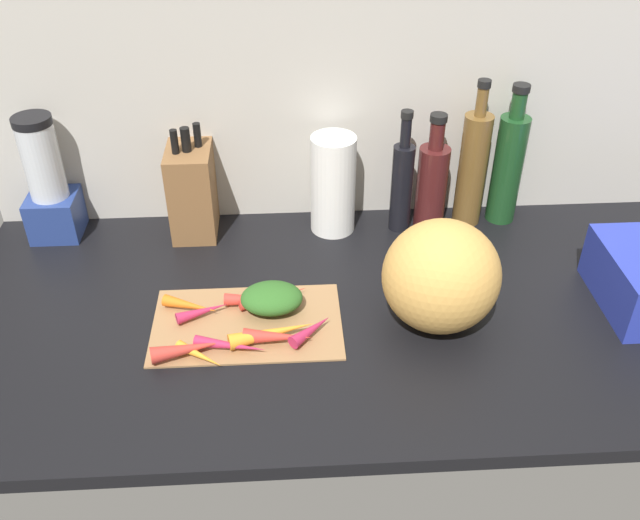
% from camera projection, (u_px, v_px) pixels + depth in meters
% --- Properties ---
extents(ground_plane, '(1.70, 0.80, 0.03)m').
position_uv_depth(ground_plane, '(368.00, 310.00, 1.45)').
color(ground_plane, black).
extents(wall_back, '(1.70, 0.03, 0.60)m').
position_uv_depth(wall_back, '(354.00, 94.00, 1.58)').
color(wall_back, '#BCB7AD').
rests_on(wall_back, ground_plane).
extents(cutting_board, '(0.37, 0.23, 0.01)m').
position_uv_depth(cutting_board, '(247.00, 323.00, 1.38)').
color(cutting_board, '#997047').
rests_on(cutting_board, ground_plane).
extents(carrot_0, '(0.14, 0.07, 0.02)m').
position_uv_depth(carrot_0, '(274.00, 297.00, 1.43)').
color(carrot_0, red).
rests_on(carrot_0, cutting_board).
extents(carrot_1, '(0.17, 0.04, 0.03)m').
position_uv_depth(carrot_1, '(265.00, 300.00, 1.41)').
color(carrot_1, red).
rests_on(carrot_1, cutting_board).
extents(carrot_2, '(0.11, 0.06, 0.02)m').
position_uv_depth(carrot_2, '(202.00, 311.00, 1.39)').
color(carrot_2, '#B2264C').
rests_on(carrot_2, cutting_board).
extents(carrot_3, '(0.17, 0.08, 0.03)m').
position_uv_depth(carrot_3, '(272.00, 333.00, 1.33)').
color(carrot_3, orange).
rests_on(carrot_3, cutting_board).
extents(carrot_4, '(0.13, 0.04, 0.03)m').
position_uv_depth(carrot_4, '(278.00, 337.00, 1.32)').
color(carrot_4, red).
rests_on(carrot_4, cutting_board).
extents(carrot_5, '(0.12, 0.07, 0.02)m').
position_uv_depth(carrot_5, '(190.00, 306.00, 1.40)').
color(carrot_5, orange).
rests_on(carrot_5, cutting_board).
extents(carrot_6, '(0.09, 0.09, 0.03)m').
position_uv_depth(carrot_6, '(311.00, 330.00, 1.34)').
color(carrot_6, '#B2264C').
rests_on(carrot_6, cutting_board).
extents(carrot_7, '(0.10, 0.08, 0.02)m').
position_uv_depth(carrot_7, '(200.00, 355.00, 1.29)').
color(carrot_7, orange).
rests_on(carrot_7, cutting_board).
extents(carrot_8, '(0.14, 0.06, 0.03)m').
position_uv_depth(carrot_8, '(188.00, 349.00, 1.29)').
color(carrot_8, red).
rests_on(carrot_8, cutting_board).
extents(carrot_9, '(0.14, 0.06, 0.02)m').
position_uv_depth(carrot_9, '(230.00, 345.00, 1.31)').
color(carrot_9, '#B2264C').
rests_on(carrot_9, cutting_board).
extents(carrot_greens_pile, '(0.13, 0.10, 0.05)m').
position_uv_depth(carrot_greens_pile, '(272.00, 298.00, 1.40)').
color(carrot_greens_pile, '#2D6023').
rests_on(carrot_greens_pile, cutting_board).
extents(winter_squash, '(0.23, 0.21, 0.23)m').
position_uv_depth(winter_squash, '(441.00, 276.00, 1.33)').
color(winter_squash, gold).
rests_on(winter_squash, ground_plane).
extents(knife_block, '(0.10, 0.14, 0.27)m').
position_uv_depth(knife_block, '(192.00, 190.00, 1.60)').
color(knife_block, brown).
rests_on(knife_block, ground_plane).
extents(blender_appliance, '(0.11, 0.11, 0.30)m').
position_uv_depth(blender_appliance, '(48.00, 186.00, 1.58)').
color(blender_appliance, navy).
rests_on(blender_appliance, ground_plane).
extents(paper_towel_roll, '(0.10, 0.10, 0.24)m').
position_uv_depth(paper_towel_roll, '(333.00, 185.00, 1.61)').
color(paper_towel_roll, white).
rests_on(paper_towel_roll, ground_plane).
extents(bottle_0, '(0.05, 0.05, 0.30)m').
position_uv_depth(bottle_0, '(402.00, 183.00, 1.61)').
color(bottle_0, black).
rests_on(bottle_0, ground_plane).
extents(bottle_1, '(0.07, 0.07, 0.28)m').
position_uv_depth(bottle_1, '(432.00, 183.00, 1.62)').
color(bottle_1, '#471919').
rests_on(bottle_1, ground_plane).
extents(bottle_2, '(0.07, 0.07, 0.36)m').
position_uv_depth(bottle_2, '(473.00, 167.00, 1.62)').
color(bottle_2, brown).
rests_on(bottle_2, ground_plane).
extents(bottle_3, '(0.07, 0.07, 0.34)m').
position_uv_depth(bottle_3, '(508.00, 165.00, 1.63)').
color(bottle_3, '#19421E').
rests_on(bottle_3, ground_plane).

